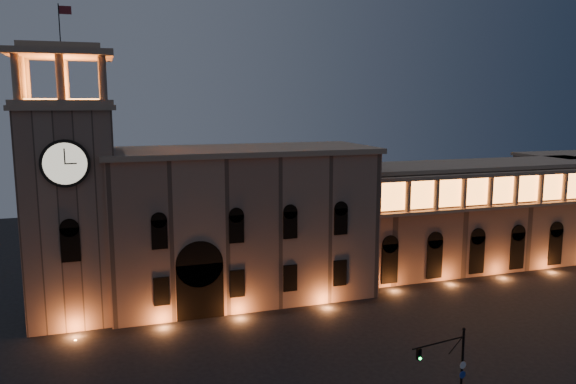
% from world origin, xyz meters
% --- Properties ---
extents(ground, '(160.00, 160.00, 0.00)m').
position_xyz_m(ground, '(0.00, 0.00, 0.00)').
color(ground, black).
rests_on(ground, ground).
extents(government_building, '(30.80, 12.80, 17.60)m').
position_xyz_m(government_building, '(-2.08, 21.93, 8.77)').
color(government_building, '#806354').
rests_on(government_building, ground).
extents(clock_tower, '(9.80, 9.80, 32.40)m').
position_xyz_m(clock_tower, '(-20.50, 20.98, 12.50)').
color(clock_tower, '#806354').
rests_on(clock_tower, ground).
extents(colonnade_wing, '(40.60, 11.50, 14.50)m').
position_xyz_m(colonnade_wing, '(32.00, 23.92, 7.33)').
color(colonnade_wing, '#7B5F4F').
rests_on(colonnade_wing, ground).
extents(traffic_light, '(4.88, 1.10, 6.76)m').
position_xyz_m(traffic_light, '(6.23, -8.55, 3.55)').
color(traffic_light, black).
rests_on(traffic_light, ground).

